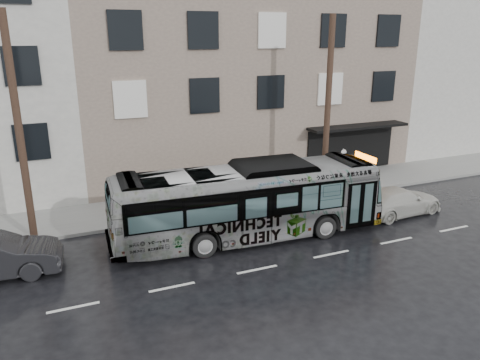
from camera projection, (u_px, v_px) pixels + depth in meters
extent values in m
plane|color=black|center=(232.00, 243.00, 19.31)|extent=(120.00, 120.00, 0.00)
cube|color=gray|center=(196.00, 203.00, 23.59)|extent=(90.00, 3.60, 0.15)
cube|color=gray|center=(230.00, 77.00, 30.67)|extent=(20.00, 12.00, 11.00)
cube|color=silver|center=(449.00, 63.00, 37.57)|extent=(18.00, 12.00, 12.00)
cylinder|color=#3F2A1F|center=(328.00, 109.00, 23.22)|extent=(0.30, 0.30, 9.00)
cylinder|color=#3F2A1F|center=(19.00, 131.00, 18.03)|extent=(0.30, 0.30, 9.00)
cylinder|color=slate|center=(342.00, 171.00, 24.62)|extent=(0.06, 0.06, 2.40)
imported|color=#B2B2B2|center=(248.00, 202.00, 19.36)|extent=(11.59, 3.35, 3.19)
imported|color=#BBBAB2|center=(398.00, 201.00, 22.20)|extent=(4.62, 2.14, 1.31)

